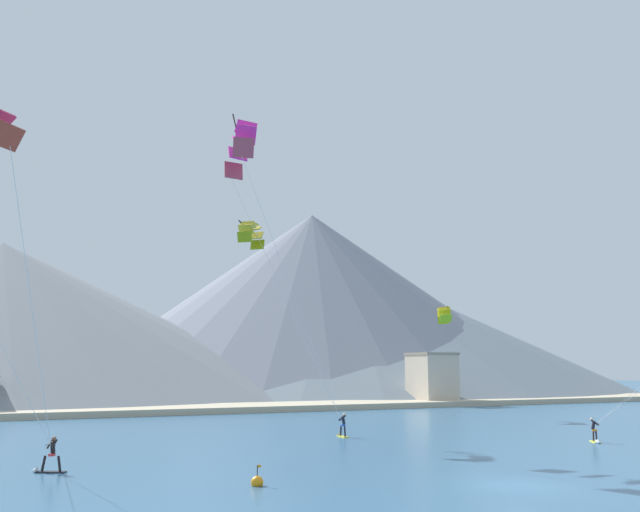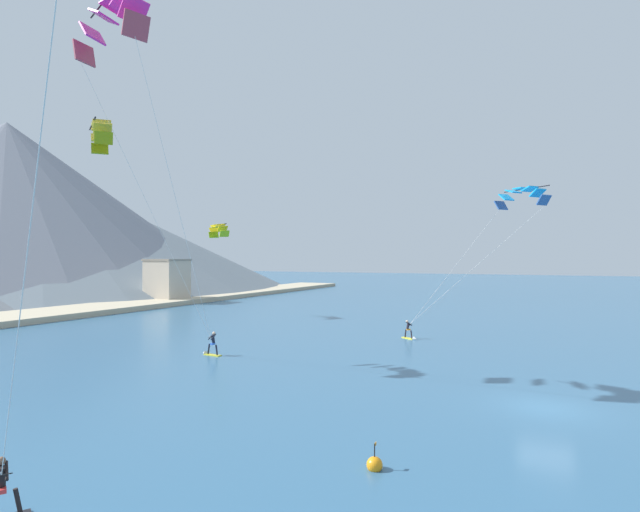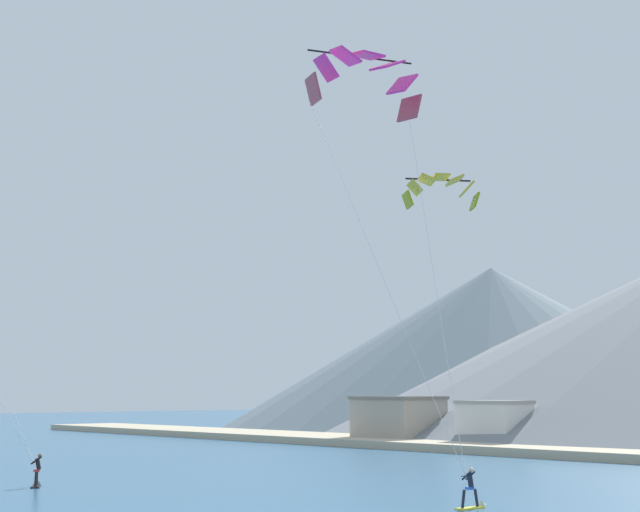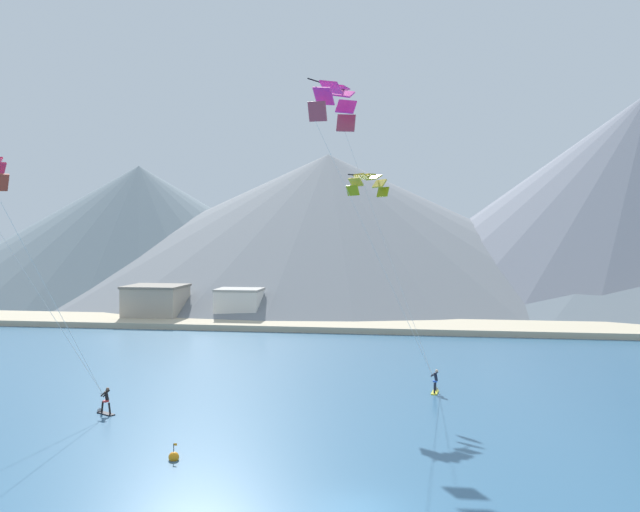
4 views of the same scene
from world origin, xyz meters
The scene contains 7 objects.
kitesurfer_near_lead centered at (3.56, 22.79, 0.56)m, with size 0.64×1.77×1.82m.
kitesurfer_mid_center centered at (-17.98, 13.40, 0.56)m, with size 1.70×1.22×1.81m.
parafoil_kite_near_lead centered at (-4.11, 24.37, 21.83)m, with size 9.19×6.86×21.85m.
parafoil_kite_distant_low_drift centered at (-1.95, 27.93, 15.91)m, with size 3.36×3.93×1.83m.
shore_building_harbour_front centered at (-21.23, 59.31, 2.17)m, with size 5.85×4.73×4.31m.
shore_building_quay_east centered at (-32.34, 58.69, 2.34)m, with size 7.43×6.96×4.67m.
mountain_peak_west_ridge centered at (-54.66, 106.45, 12.34)m, with size 84.03×84.03×24.68m.
Camera 3 is at (27.56, -9.16, 4.85)m, focal length 50.00 mm.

